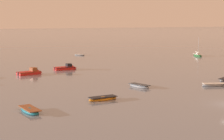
% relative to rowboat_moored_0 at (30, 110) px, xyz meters
% --- Properties ---
extents(rowboat_moored_0, '(2.35, 4.79, 0.72)m').
position_rel_rowboat_moored_0_xyz_m(rowboat_moored_0, '(0.00, 0.00, 0.00)').
color(rowboat_moored_0, '#197084').
rests_on(rowboat_moored_0, ground).
extents(rowboat_moored_1, '(3.23, 3.32, 0.55)m').
position_rel_rowboat_moored_0_xyz_m(rowboat_moored_1, '(28.17, 66.49, -0.05)').
color(rowboat_moored_1, gray).
rests_on(rowboat_moored_1, ground).
extents(sailboat_moored_0, '(3.14, 5.75, 6.16)m').
position_rel_rowboat_moored_0_xyz_m(sailboat_moored_0, '(61.43, 50.23, 0.07)').
color(sailboat_moored_0, '#23602D').
rests_on(sailboat_moored_0, ground).
extents(rowboat_moored_2, '(4.50, 2.76, 0.67)m').
position_rel_rowboat_moored_0_xyz_m(rowboat_moored_2, '(32.75, 5.73, -0.01)').
color(rowboat_moored_2, gray).
rests_on(rowboat_moored_2, ground).
extents(motorboat_moored_0, '(5.46, 2.26, 2.02)m').
position_rel_rowboat_moored_0_xyz_m(motorboat_moored_0, '(15.41, 36.07, 0.11)').
color(motorboat_moored_0, red).
rests_on(motorboat_moored_0, ground).
extents(rowboat_moored_4, '(4.54, 2.00, 0.69)m').
position_rel_rowboat_moored_0_xyz_m(rowboat_moored_4, '(10.95, 2.90, -0.01)').
color(rowboat_moored_4, orange).
rests_on(rowboat_moored_4, ground).
extents(motorboat_moored_1, '(5.85, 3.45, 2.10)m').
position_rel_rowboat_moored_0_xyz_m(motorboat_moored_1, '(6.49, 31.79, 0.12)').
color(motorboat_moored_1, red).
rests_on(motorboat_moored_1, ground).
extents(rowboat_moored_5, '(2.75, 4.53, 0.68)m').
position_rel_rowboat_moored_0_xyz_m(rowboat_moored_5, '(20.42, 9.89, -0.01)').
color(rowboat_moored_5, gray).
rests_on(rowboat_moored_5, ground).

